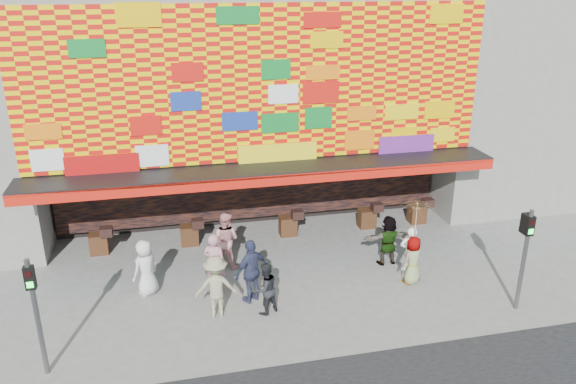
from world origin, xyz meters
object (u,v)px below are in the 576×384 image
signal_left (35,305)px  parasol (417,217)px  ped_i (226,240)px  ped_b (215,264)px  ped_h (410,253)px  ped_c (265,289)px  ped_g (413,260)px  ped_a (146,268)px  ped_d (216,287)px  ped_f (388,240)px  signal_right (526,249)px  ped_e (252,271)px

signal_left → parasol: signal_left is taller
ped_i → ped_b: bearing=104.5°
ped_h → ped_c: bearing=30.7°
ped_g → parasol: parasol is taller
ped_i → parasol: bearing=-170.6°
ped_a → ped_d: ped_d is taller
ped_f → ped_h: (0.29, -1.03, 0.03)m
ped_h → parasol: size_ratio=0.90×
signal_right → ped_c: signal_right is taller
ped_f → ped_e: bearing=13.5°
ped_a → parasol: size_ratio=0.90×
ped_b → ped_c: (1.23, -1.39, -0.19)m
parasol → ped_c: bearing=-172.3°
signal_left → ped_c: signal_left is taller
ped_b → ped_d: bearing=113.3°
ped_b → ped_d: size_ratio=1.05×
ped_e → ped_h: bearing=150.7°
ped_a → ped_i: ped_i is taller
signal_left → ped_h: bearing=12.6°
ped_b → ped_h: 5.91m
signal_right → ped_c: 7.13m
signal_left → parasol: 10.31m
ped_e → ped_i: bearing=-110.0°
ped_a → ped_f: 7.56m
ped_f → ped_c: bearing=22.4°
ped_c → ped_e: (-0.26, 0.70, 0.20)m
signal_right → ped_a: signal_right is taller
ped_d → parasol: bearing=-171.4°
ped_i → parasol: size_ratio=0.98×
ped_f → parasol: 1.90m
ped_b → ped_h: size_ratio=1.11×
signal_right → ped_i: bearing=150.8°
ped_b → ped_e: size_ratio=0.98×
signal_left → parasol: size_ratio=1.58×
ped_b → ped_i: size_ratio=1.01×
signal_left → ped_a: (2.30, 3.09, -1.00)m
ped_a → ped_c: size_ratio=1.14×
ped_h → ped_d: bearing=26.7°
ped_a → ped_i: (2.46, 1.18, 0.07)m
ped_e → ped_f: bearing=163.2°
signal_left → ped_b: bearing=32.7°
ped_e → ped_f: 4.79m
ped_f → ped_g: size_ratio=1.09×
ped_d → ped_e: 1.18m
signal_left → ped_d: 4.55m
ped_c → ped_d: (-1.32, 0.17, 0.14)m
ped_i → ped_f: bearing=-158.3°
ped_d → ped_f: bearing=-158.4°
signal_right → signal_left: bearing=180.0°
ped_b → ped_i: ped_b is taller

